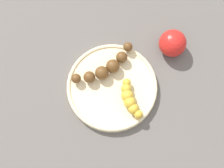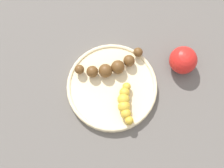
{
  "view_description": "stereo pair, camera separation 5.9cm",
  "coord_description": "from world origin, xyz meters",
  "views": [
    {
      "loc": [
        -0.02,
        -0.21,
        0.75
      ],
      "look_at": [
        0.0,
        0.0,
        0.04
      ],
      "focal_mm": 47.95,
      "sensor_mm": 36.0,
      "label": 1
    },
    {
      "loc": [
        0.03,
        -0.21,
        0.75
      ],
      "look_at": [
        0.0,
        0.0,
        0.04
      ],
      "focal_mm": 47.95,
      "sensor_mm": 36.0,
      "label": 2
    }
  ],
  "objects": [
    {
      "name": "fruit_bowl",
      "position": [
        0.0,
        0.0,
        0.01
      ],
      "size": [
        0.23,
        0.23,
        0.02
      ],
      "color": "beige",
      "rests_on": "ground_plane"
    },
    {
      "name": "ground_plane",
      "position": [
        0.0,
        0.0,
        0.0
      ],
      "size": [
        2.4,
        2.4,
        0.0
      ],
      "primitive_type": "plane",
      "color": "#56514C"
    },
    {
      "name": "banana_overripe",
      "position": [
        -0.01,
        0.05,
        0.04
      ],
      "size": [
        0.16,
        0.1,
        0.04
      ],
      "rotation": [
        0.0,
        0.0,
        5.18
      ],
      "color": "#593819",
      "rests_on": "fruit_bowl"
    },
    {
      "name": "banana_spotted",
      "position": [
        0.04,
        -0.04,
        0.03
      ],
      "size": [
        0.05,
        0.11,
        0.03
      ],
      "rotation": [
        0.0,
        0.0,
        3.36
      ],
      "color": "gold",
      "rests_on": "fruit_bowl"
    },
    {
      "name": "apple_red",
      "position": [
        0.17,
        0.09,
        0.04
      ],
      "size": [
        0.07,
        0.07,
        0.07
      ],
      "primitive_type": "sphere",
      "color": "red",
      "rests_on": "ground_plane"
    }
  ]
}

